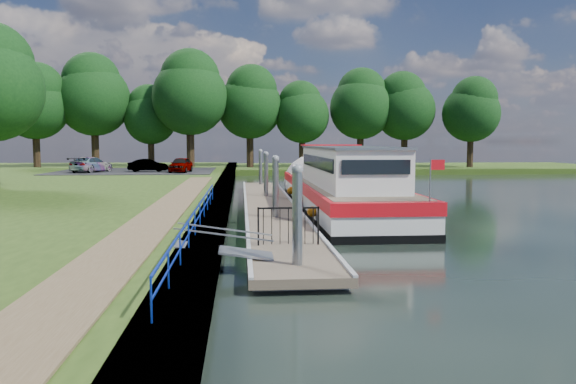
{
  "coord_description": "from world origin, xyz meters",
  "views": [
    {
      "loc": [
        -1.39,
        -14.36,
        3.5
      ],
      "look_at": [
        0.54,
        8.85,
        1.4
      ],
      "focal_mm": 35.0,
      "sensor_mm": 36.0,
      "label": 1
    }
  ],
  "objects": [
    {
      "name": "gangway",
      "position": [
        -1.85,
        0.5,
        0.63
      ],
      "size": [
        2.58,
        1.0,
        0.92
      ],
      "color": "#A5A8AD",
      "rests_on": "ground"
    },
    {
      "name": "mooring_piles",
      "position": [
        0.0,
        13.0,
        1.28
      ],
      "size": [
        0.3,
        27.3,
        3.55
      ],
      "color": "gray",
      "rests_on": "ground"
    },
    {
      "name": "carpark",
      "position": [
        -11.0,
        38.0,
        0.81
      ],
      "size": [
        14.0,
        12.0,
        0.06
      ],
      "primitive_type": "cube",
      "color": "black",
      "rests_on": "riverbank"
    },
    {
      "name": "ground",
      "position": [
        0.0,
        0.0,
        0.0
      ],
      "size": [
        160.0,
        160.0,
        0.0
      ],
      "primitive_type": "plane",
      "color": "black",
      "rests_on": "ground"
    },
    {
      "name": "gate_panel",
      "position": [
        -0.0,
        2.2,
        1.15
      ],
      "size": [
        1.85,
        0.05,
        1.15
      ],
      "color": "black",
      "rests_on": "ground"
    },
    {
      "name": "footpath",
      "position": [
        -4.4,
        8.0,
        0.8
      ],
      "size": [
        1.6,
        40.0,
        0.05
      ],
      "primitive_type": "cube",
      "color": "brown",
      "rests_on": "riverbank"
    },
    {
      "name": "car_b",
      "position": [
        -9.64,
        36.18,
        1.4
      ],
      "size": [
        3.42,
        1.22,
        1.12
      ],
      "primitive_type": "imported",
      "rotation": [
        0.0,
        0.0,
        1.58
      ],
      "color": "#999999",
      "rests_on": "carpark"
    },
    {
      "name": "horizon_trees",
      "position": [
        -1.61,
        48.68,
        7.95
      ],
      "size": [
        54.38,
        10.03,
        12.87
      ],
      "color": "#332316",
      "rests_on": "ground"
    },
    {
      "name": "far_bank",
      "position": [
        12.0,
        52.0,
        0.3
      ],
      "size": [
        60.0,
        18.0,
        0.6
      ],
      "primitive_type": "cube",
      "color": "#294313",
      "rests_on": "ground"
    },
    {
      "name": "car_a",
      "position": [
        -6.65,
        35.08,
        1.49
      ],
      "size": [
        1.96,
        3.99,
        1.31
      ],
      "primitive_type": "imported",
      "rotation": [
        0.0,
        0.0,
        -0.11
      ],
      "color": "#999999",
      "rests_on": "carpark"
    },
    {
      "name": "blue_fence",
      "position": [
        -2.75,
        3.0,
        1.31
      ],
      "size": [
        0.04,
        18.04,
        0.72
      ],
      "color": "#0C2DBF",
      "rests_on": "riverbank"
    },
    {
      "name": "bank_edge",
      "position": [
        -2.55,
        15.0,
        0.39
      ],
      "size": [
        1.1,
        90.0,
        0.78
      ],
      "primitive_type": "cube",
      "color": "#473D2D",
      "rests_on": "ground"
    },
    {
      "name": "barge",
      "position": [
        3.6,
        14.57,
        1.09
      ],
      "size": [
        4.36,
        21.15,
        4.78
      ],
      "color": "black",
      "rests_on": "ground"
    },
    {
      "name": "car_c",
      "position": [
        -14.5,
        36.03,
        1.5
      ],
      "size": [
        3.31,
        4.96,
        1.33
      ],
      "primitive_type": "imported",
      "rotation": [
        0.0,
        0.0,
        2.8
      ],
      "color": "#999999",
      "rests_on": "carpark"
    },
    {
      "name": "pontoon",
      "position": [
        0.0,
        13.0,
        0.18
      ],
      "size": [
        2.5,
        30.0,
        0.56
      ],
      "color": "brown",
      "rests_on": "ground"
    }
  ]
}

